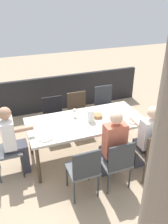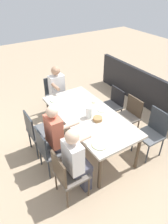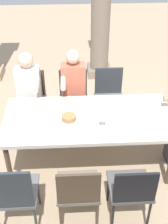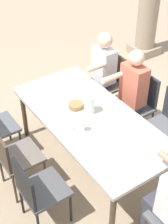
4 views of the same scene
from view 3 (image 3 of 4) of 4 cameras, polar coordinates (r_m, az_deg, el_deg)
The scene contains 23 objects.
ground_plane at distance 4.03m, azimuth 0.91°, elevation -9.86°, with size 16.00×16.00×0.00m, color tan.
dining_table at distance 3.57m, azimuth 1.01°, elevation -1.80°, with size 2.08×0.98×0.77m.
chair_west_north at distance 4.46m, azimuth -10.29°, elevation 2.96°, with size 0.44×0.44×0.90m.
chair_west_south at distance 3.07m, azimuth -13.52°, elevation -15.17°, with size 0.44×0.44×0.94m.
chair_mid_north at distance 4.42m, azimuth -2.06°, elevation 3.17°, with size 0.44×0.44×0.89m.
chair_mid_south at distance 3.03m, azimuth -1.13°, elevation -15.02°, with size 0.44×0.44×0.88m.
chair_east_north at distance 4.45m, azimuth 4.94°, elevation 3.52°, with size 0.44×0.44×0.91m.
chair_east_south at distance 3.10m, azimuth 9.28°, elevation -14.64°, with size 0.44×0.44×0.86m.
diner_woman_green at distance 4.22m, azimuth -10.71°, elevation 3.62°, with size 0.35×0.49×1.28m.
diner_guest_third at distance 4.17m, azimuth -2.09°, elevation 3.95°, with size 0.35×0.49×1.31m.
stone_column_centre at distance 5.63m, azimuth 3.37°, elevation 20.80°, with size 0.47×0.47×2.97m.
plate_0 at distance 3.82m, azimuth -11.24°, elevation 1.49°, with size 0.25×0.25×0.02m.
fork_0 at distance 3.84m, azimuth -13.44°, elevation 1.34°, with size 0.02×0.17×0.01m, color silver.
spoon_0 at distance 3.80m, azimuth -8.99°, elevation 1.50°, with size 0.02×0.17×0.01m, color silver.
plate_1 at distance 3.28m, azimuth 1.04°, elevation -4.05°, with size 0.20×0.20×0.02m.
wine_glass_1 at distance 3.30m, azimuth 3.72°, elevation -1.37°, with size 0.08×0.08×0.16m.
fork_1 at distance 3.28m, azimuth -1.58°, elevation -4.22°, with size 0.02×0.17×0.01m, color silver.
spoon_1 at distance 3.30m, azimuth 3.65°, elevation -4.03°, with size 0.02×0.17×0.01m, color silver.
plate_2 at distance 3.89m, azimuth 12.40°, elevation 2.05°, with size 0.24×0.24×0.02m.
fork_2 at distance 3.86m, azimuth 10.24°, elevation 1.93°, with size 0.02×0.17×0.01m, color silver.
spoon_2 at distance 3.94m, azimuth 14.50°, elevation 2.03°, with size 0.02×0.17×0.01m, color silver.
water_pitcher at distance 3.50m, azimuth -0.34°, elevation 0.66°, with size 0.12×0.12×0.22m.
bread_basket at distance 3.47m, azimuth -2.99°, elevation -1.10°, with size 0.17×0.17×0.06m, color #9E7547.
Camera 3 is at (-0.22, -2.84, 2.85)m, focal length 46.56 mm.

